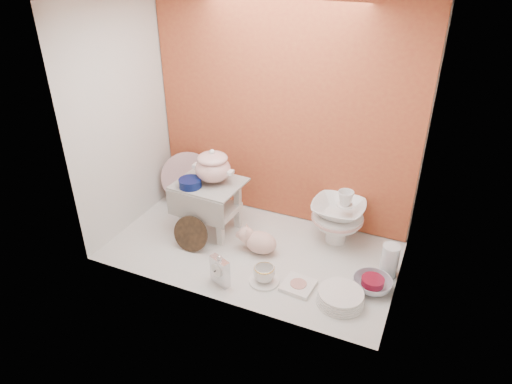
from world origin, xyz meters
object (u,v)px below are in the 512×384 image
blue_white_vase (187,192)px  gold_rim_teacup (264,274)px  step_stool (210,207)px  soup_tureen (213,166)px  floral_platter (188,178)px  plush_pig (261,242)px  porcelain_tower (338,216)px  mantel_clock (220,270)px  dinner_plate_stack (340,297)px  crystal_bowl (372,284)px

blue_white_vase → gold_rim_teacup: 1.03m
step_stool → blue_white_vase: step_stool is taller
step_stool → blue_white_vase: (-0.31, 0.21, -0.06)m
step_stool → soup_tureen: bearing=55.7°
floral_platter → plush_pig: size_ratio=1.51×
step_stool → gold_rim_teacup: (0.54, -0.36, -0.12)m
soup_tureen → porcelain_tower: soup_tureen is taller
mantel_clock → gold_rim_teacup: (0.23, 0.11, -0.04)m
soup_tureen → floral_platter: 0.51m
plush_pig → dinner_plate_stack: 0.63m
step_stool → gold_rim_teacup: size_ratio=3.41×
plush_pig → mantel_clock: bearing=-86.1°
step_stool → mantel_clock: size_ratio=2.18×
dinner_plate_stack → porcelain_tower: size_ratio=0.69×
step_stool → blue_white_vase: size_ratio=1.76×
step_stool → soup_tureen: 0.30m
gold_rim_teacup → floral_platter: bearing=144.6°
soup_tureen → dinner_plate_stack: bearing=-20.9°
plush_pig → blue_white_vase: bearing=175.3°
mantel_clock → gold_rim_teacup: bearing=49.9°
floral_platter → mantel_clock: 0.98m
blue_white_vase → dinner_plate_stack: (1.31, -0.55, -0.08)m
soup_tureen → mantel_clock: 0.69m
dinner_plate_stack → crystal_bowl: dinner_plate_stack is taller
mantel_clock → floral_platter: bearing=154.9°
floral_platter → plush_pig: (0.74, -0.37, -0.12)m
floral_platter → dinner_plate_stack: (1.32, -0.61, -0.16)m
soup_tureen → floral_platter: bearing=145.7°
crystal_bowl → mantel_clock: bearing=-159.4°
floral_platter → plush_pig: bearing=-26.3°
blue_white_vase → porcelain_tower: size_ratio=0.62×
blue_white_vase → plush_pig: bearing=-23.2°
soup_tureen → porcelain_tower: size_ratio=0.70×
plush_pig → porcelain_tower: (0.40, 0.32, 0.11)m
gold_rim_teacup → crystal_bowl: gold_rim_teacup is taller
soup_tureen → plush_pig: size_ratio=1.02×
blue_white_vase → plush_pig: size_ratio=0.90×
soup_tureen → crystal_bowl: (1.11, -0.19, -0.44)m
step_stool → blue_white_vase: 0.38m
blue_white_vase → mantel_clock: blue_white_vase is taller
plush_pig → crystal_bowl: (0.72, -0.06, -0.04)m
blue_white_vase → step_stool: bearing=-33.4°
floral_platter → blue_white_vase: floral_platter is taller
dinner_plate_stack → step_stool: bearing=160.8°
mantel_clock → gold_rim_teacup: size_ratio=1.56×
step_stool → dinner_plate_stack: step_stool is taller
gold_rim_teacup → dinner_plate_stack: (0.45, 0.01, -0.02)m
blue_white_vase → dinner_plate_stack: 1.42m
blue_white_vase → gold_rim_teacup: size_ratio=1.94×
blue_white_vase → crystal_bowl: blue_white_vase is taller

